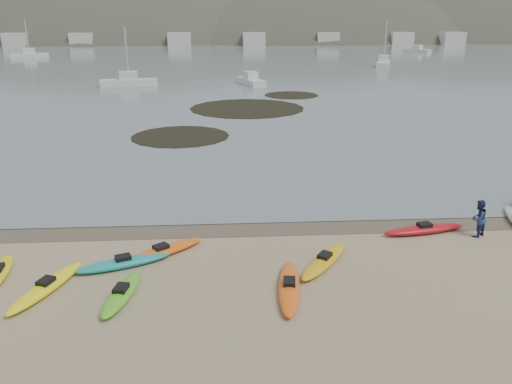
{
  "coord_description": "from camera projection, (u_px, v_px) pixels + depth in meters",
  "views": [
    {
      "loc": [
        -1.29,
        -20.43,
        8.71
      ],
      "look_at": [
        0.0,
        0.0,
        1.5
      ],
      "focal_mm": 35.0,
      "sensor_mm": 36.0,
      "label": 1
    }
  ],
  "objects": [
    {
      "name": "ground",
      "position": [
        256.0,
        224.0,
        22.2
      ],
      "size": [
        600.0,
        600.0,
        0.0
      ],
      "primitive_type": "plane",
      "color": "tan",
      "rests_on": "ground"
    },
    {
      "name": "wet_sand",
      "position": [
        256.0,
        226.0,
        21.92
      ],
      "size": [
        60.0,
        60.0,
        0.0
      ],
      "primitive_type": "plane",
      "color": "brown",
      "rests_on": "ground"
    },
    {
      "name": "water",
      "position": [
        225.0,
        32.0,
        304.6
      ],
      "size": [
        1200.0,
        1200.0,
        0.0
      ],
      "primitive_type": "plane",
      "color": "slate",
      "rests_on": "ground"
    },
    {
      "name": "kayaks",
      "position": [
        244.0,
        259.0,
        18.57
      ],
      "size": [
        22.34,
        8.81,
        0.34
      ],
      "color": "orange",
      "rests_on": "ground"
    },
    {
      "name": "person_east",
      "position": [
        478.0,
        218.0,
        20.69
      ],
      "size": [
        0.98,
        0.93,
        1.6
      ],
      "primitive_type": "imported",
      "rotation": [
        0.0,
        0.0,
        3.72
      ],
      "color": "navy",
      "rests_on": "ground"
    },
    {
      "name": "kelp_mats",
      "position": [
        243.0,
        111.0,
        48.53
      ],
      "size": [
        18.17,
        27.46,
        0.04
      ],
      "color": "black",
      "rests_on": "water"
    },
    {
      "name": "moored_boats",
      "position": [
        243.0,
        62.0,
        94.71
      ],
      "size": [
        100.38,
        69.08,
        1.11
      ],
      "color": "silver",
      "rests_on": "ground"
    },
    {
      "name": "far_hills",
      "position": [
        320.0,
        78.0,
        212.42
      ],
      "size": [
        550.0,
        135.0,
        80.0
      ],
      "color": "#384235",
      "rests_on": "ground"
    },
    {
      "name": "far_town",
      "position": [
        246.0,
        39.0,
        158.39
      ],
      "size": [
        199.0,
        5.0,
        4.0
      ],
      "color": "beige",
      "rests_on": "ground"
    }
  ]
}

